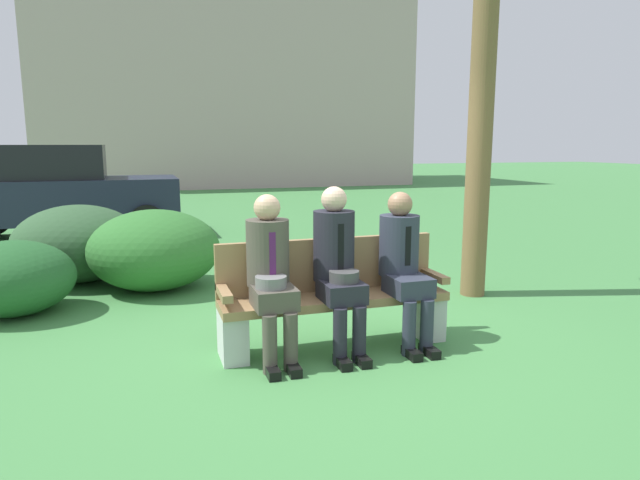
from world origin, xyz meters
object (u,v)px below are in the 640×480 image
object	(u,v)px
shrub_near_bench	(78,243)
building_backdrop	(225,83)
shrub_mid_lawn	(155,250)
shrub_far_lawn	(11,278)
seated_man_middle	(337,262)
park_bench	(333,297)
seated_man_right	(403,260)
seated_man_left	(271,269)
parked_car_near	(63,192)

from	to	relation	value
shrub_near_bench	building_backdrop	bearing A→B (deg)	75.54
shrub_mid_lawn	shrub_far_lawn	world-z (taller)	shrub_mid_lawn
seated_man_middle	building_backdrop	size ratio (longest dim) A/B	0.09
seated_man_middle	building_backdrop	distance (m)	20.93
park_bench	shrub_near_bench	bearing A→B (deg)	126.56
seated_man_middle	seated_man_right	distance (m)	0.59
seated_man_right	building_backdrop	size ratio (longest dim) A/B	0.08
shrub_near_bench	shrub_mid_lawn	bearing A→B (deg)	-37.51
seated_man_left	seated_man_middle	xyz separation A→B (m)	(0.56, 0.00, 0.02)
seated_man_left	seated_man_right	size ratio (longest dim) A/B	1.01
park_bench	seated_man_middle	size ratio (longest dim) A/B	1.42
park_bench	seated_man_left	distance (m)	0.65
shrub_mid_lawn	building_backdrop	world-z (taller)	building_backdrop
shrub_near_bench	shrub_far_lawn	bearing A→B (deg)	-111.20
shrub_near_bench	parked_car_near	world-z (taller)	parked_car_near
parked_car_near	building_backdrop	world-z (taller)	building_backdrop
park_bench	building_backdrop	xyz separation A→B (m)	(2.20, 20.38, 3.89)
seated_man_right	seated_man_left	bearing A→B (deg)	-179.76
seated_man_right	shrub_near_bench	distance (m)	4.28
seated_man_middle	seated_man_right	world-z (taller)	seated_man_middle
seated_man_right	shrub_mid_lawn	bearing A→B (deg)	128.17
shrub_near_bench	seated_man_right	bearing A→B (deg)	-48.11
seated_man_middle	parked_car_near	distance (m)	7.32
seated_man_left	parked_car_near	bearing A→B (deg)	108.59
parked_car_near	seated_man_middle	bearing A→B (deg)	-67.27
seated_man_left	shrub_mid_lawn	bearing A→B (deg)	108.06
seated_man_middle	parked_car_near	size ratio (longest dim) A/B	0.34
seated_man_middle	shrub_far_lawn	size ratio (longest dim) A/B	1.13
park_bench	seated_man_right	xyz separation A→B (m)	(0.59, -0.13, 0.30)
shrub_mid_lawn	shrub_far_lawn	bearing A→B (deg)	-156.70
shrub_far_lawn	building_backdrop	xyz separation A→B (m)	(4.96, 18.61, 3.94)
seated_man_middle	seated_man_right	size ratio (longest dim) A/B	1.05
seated_man_right	building_backdrop	bearing A→B (deg)	85.49
parked_car_near	seated_man_right	bearing A→B (deg)	-63.14
park_bench	seated_man_right	world-z (taller)	seated_man_right
park_bench	shrub_near_bench	xyz separation A→B (m)	(-2.26, 3.05, 0.06)
seated_man_right	building_backdrop	distance (m)	20.88
park_bench	seated_man_left	xyz separation A→B (m)	(-0.56, -0.13, 0.30)
park_bench	seated_man_middle	xyz separation A→B (m)	(-0.00, -0.13, 0.33)
shrub_near_bench	building_backdrop	xyz separation A→B (m)	(4.47, 17.33, 3.83)
shrub_far_lawn	seated_man_left	bearing A→B (deg)	-40.89
seated_man_middle	shrub_far_lawn	distance (m)	3.37
park_bench	parked_car_near	distance (m)	7.22
shrub_near_bench	parked_car_near	bearing A→B (deg)	99.03
seated_man_left	building_backdrop	distance (m)	21.01
park_bench	shrub_near_bench	size ratio (longest dim) A/B	1.25
seated_man_left	seated_man_right	world-z (taller)	seated_man_left
shrub_near_bench	seated_man_left	bearing A→B (deg)	-61.84
building_backdrop	shrub_far_lawn	bearing A→B (deg)	-104.94
park_bench	parked_car_near	xyz separation A→B (m)	(-2.83, 6.63, 0.42)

